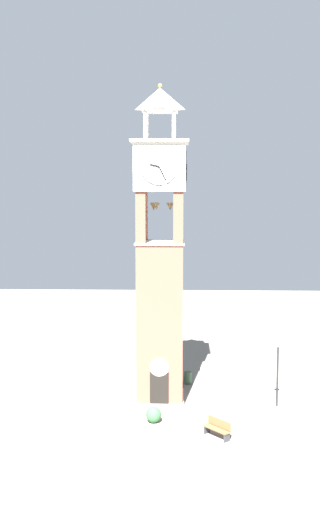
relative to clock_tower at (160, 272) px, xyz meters
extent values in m
plane|color=gray|center=(0.00, 0.00, -7.96)|extent=(80.00, 80.00, 0.00)
cube|color=brown|center=(0.00, 0.00, -3.15)|extent=(2.70, 2.70, 9.63)
cube|color=beige|center=(0.00, 0.00, -7.79)|extent=(2.90, 2.90, 0.35)
cube|color=black|center=(0.00, -1.36, -6.81)|extent=(1.10, 0.04, 2.20)
cylinder|color=beige|center=(0.00, -1.36, -5.41)|extent=(1.10, 0.04, 1.10)
cube|color=brown|center=(-1.07, -1.07, 3.20)|extent=(0.56, 0.56, 3.07)
cube|color=brown|center=(1.07, -1.07, 3.20)|extent=(0.56, 0.56, 3.07)
cube|color=brown|center=(-1.07, 1.07, 3.20)|extent=(0.56, 0.56, 3.07)
cube|color=brown|center=(1.07, 1.07, 3.20)|extent=(0.56, 0.56, 3.07)
cube|color=beige|center=(0.00, 0.00, 1.73)|extent=(2.86, 2.86, 0.12)
cone|color=brown|center=(0.60, -0.10, 3.85)|extent=(0.48, 0.48, 0.44)
cone|color=brown|center=(-0.24, 0.56, 3.85)|extent=(0.45, 0.45, 0.43)
cone|color=brown|center=(-0.36, -0.49, 3.85)|extent=(0.43, 0.43, 0.45)
cube|color=beige|center=(0.00, 0.00, 6.11)|extent=(2.94, 2.94, 2.74)
cylinder|color=white|center=(0.00, -1.49, 6.11)|extent=(2.09, 0.05, 2.09)
torus|color=black|center=(0.00, -1.49, 6.11)|extent=(2.10, 0.06, 2.10)
cube|color=black|center=(-0.25, -1.55, 6.17)|extent=(0.53, 0.03, 0.21)
cube|color=black|center=(0.18, -1.55, 5.73)|extent=(0.42, 0.03, 0.77)
cylinder|color=white|center=(0.00, 1.49, 6.11)|extent=(2.09, 0.05, 2.09)
torus|color=black|center=(0.00, 1.49, 6.11)|extent=(2.10, 0.06, 2.10)
cube|color=black|center=(-0.25, 1.55, 6.17)|extent=(0.53, 0.03, 0.21)
cube|color=black|center=(0.18, 1.55, 5.73)|extent=(0.42, 0.03, 0.77)
cylinder|color=white|center=(-1.49, 0.00, 6.11)|extent=(0.05, 2.09, 2.09)
torus|color=black|center=(-1.49, 0.00, 6.11)|extent=(0.06, 2.10, 2.10)
cube|color=black|center=(-1.55, -0.25, 6.17)|extent=(0.03, 0.53, 0.21)
cube|color=black|center=(-1.55, 0.19, 5.73)|extent=(0.03, 0.42, 0.77)
cylinder|color=white|center=(1.49, 0.00, 6.11)|extent=(0.05, 2.09, 2.09)
torus|color=black|center=(1.49, 0.00, 6.11)|extent=(0.06, 2.10, 2.10)
cube|color=black|center=(1.55, -0.25, 6.17)|extent=(0.03, 0.53, 0.21)
cube|color=black|center=(1.55, 0.19, 5.73)|extent=(0.03, 0.42, 0.77)
cube|color=beige|center=(0.00, 0.00, 7.56)|extent=(3.30, 3.30, 0.16)
cylinder|color=beige|center=(-0.81, -0.81, 8.46)|extent=(0.22, 0.22, 1.64)
cylinder|color=beige|center=(0.81, -0.81, 8.46)|extent=(0.22, 0.22, 1.64)
cylinder|color=beige|center=(-0.81, 0.81, 8.46)|extent=(0.22, 0.22, 1.64)
cylinder|color=beige|center=(0.81, 0.81, 8.46)|extent=(0.22, 0.22, 1.64)
cube|color=beige|center=(0.00, 0.00, 9.34)|extent=(2.06, 2.06, 0.12)
pyramid|color=beige|center=(0.00, 0.00, 10.01)|extent=(2.06, 2.06, 1.23)
sphere|color=#B79338|center=(0.00, 0.00, 10.75)|extent=(0.24, 0.24, 0.24)
cube|color=brown|center=(3.10, -5.23, -7.51)|extent=(1.40, 1.48, 0.06)
cube|color=brown|center=(3.24, -5.10, -7.23)|extent=(1.11, 1.22, 0.44)
cube|color=#2D2D33|center=(3.59, -5.76, -7.75)|extent=(0.35, 0.33, 0.42)
cube|color=#2D2D33|center=(2.62, -4.70, -7.75)|extent=(0.35, 0.33, 0.42)
cylinder|color=black|center=(6.97, -0.56, -6.18)|extent=(0.12, 0.12, 3.57)
sphere|color=silver|center=(6.97, -0.56, -4.21)|extent=(0.36, 0.36, 0.36)
cylinder|color=#38513D|center=(1.72, 3.41, -7.56)|extent=(0.52, 0.52, 0.80)
ellipsoid|color=#336638|center=(-0.25, -3.32, -7.50)|extent=(0.84, 0.84, 0.92)
camera|label=1|loc=(1.07, -35.68, 5.00)|focal=42.76mm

